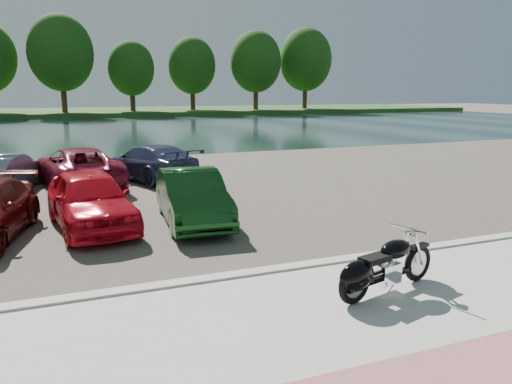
{
  "coord_description": "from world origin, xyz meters",
  "views": [
    {
      "loc": [
        -4.34,
        -6.25,
        3.47
      ],
      "look_at": [
        -0.04,
        4.49,
        1.1
      ],
      "focal_mm": 35.0,
      "sensor_mm": 36.0,
      "label": 1
    }
  ],
  "objects": [
    {
      "name": "river",
      "position": [
        0.0,
        40.0,
        0.0
      ],
      "size": [
        120.0,
        40.0,
        0.0
      ],
      "primitive_type": "cube",
      "color": "#182B2A",
      "rests_on": "ground"
    },
    {
      "name": "promenade",
      "position": [
        0.0,
        -1.0,
        0.05
      ],
      "size": [
        60.0,
        6.0,
        0.1
      ],
      "primitive_type": "cube",
      "color": "#ACA9A2",
      "rests_on": "ground"
    },
    {
      "name": "car_4",
      "position": [
        -3.67,
        6.63,
        0.78
      ],
      "size": [
        2.28,
        4.51,
        1.48
      ],
      "primitive_type": "imported",
      "rotation": [
        0.0,
        0.0,
        0.13
      ],
      "color": "red",
      "rests_on": "parking_lot"
    },
    {
      "name": "far_trees",
      "position": [
        4.36,
        65.79,
        7.49
      ],
      "size": [
        70.25,
        10.68,
        12.52
      ],
      "color": "#3B2515",
      "rests_on": "far_bank"
    },
    {
      "name": "far_bank",
      "position": [
        0.0,
        72.0,
        0.3
      ],
      "size": [
        120.0,
        24.0,
        0.6
      ],
      "primitive_type": "cube",
      "color": "#21491A",
      "rests_on": "ground"
    },
    {
      "name": "ground",
      "position": [
        0.0,
        0.0,
        0.0
      ],
      "size": [
        200.0,
        200.0,
        0.0
      ],
      "primitive_type": "plane",
      "color": "#595447",
      "rests_on": "ground"
    },
    {
      "name": "parking_lot",
      "position": [
        0.0,
        11.0,
        0.02
      ],
      "size": [
        60.0,
        18.0,
        0.04
      ],
      "primitive_type": "cube",
      "color": "#3C3830",
      "rests_on": "ground"
    },
    {
      "name": "car_10",
      "position": [
        -3.68,
        12.6,
        0.76
      ],
      "size": [
        3.15,
        5.47,
        1.44
      ],
      "primitive_type": "imported",
      "rotation": [
        0.0,
        0.0,
        3.3
      ],
      "color": "maroon",
      "rests_on": "parking_lot"
    },
    {
      "name": "kerb",
      "position": [
        0.0,
        2.0,
        0.07
      ],
      "size": [
        60.0,
        0.3,
        0.14
      ],
      "primitive_type": "cube",
      "color": "#ACA9A2",
      "rests_on": "ground"
    },
    {
      "name": "motorcycle",
      "position": [
        0.48,
        0.28,
        0.56
      ],
      "size": [
        2.28,
        0.95,
        1.05
      ],
      "rotation": [
        0.0,
        0.0,
        0.26
      ],
      "color": "black",
      "rests_on": "promenade"
    },
    {
      "name": "car_9",
      "position": [
        -6.05,
        12.76,
        0.69
      ],
      "size": [
        2.57,
        4.21,
        1.31
      ],
      "primitive_type": "imported",
      "rotation": [
        0.0,
        0.0,
        2.82
      ],
      "color": "slate",
      "rests_on": "parking_lot"
    },
    {
      "name": "car_11",
      "position": [
        -1.04,
        13.0,
        0.73
      ],
      "size": [
        3.55,
        5.17,
        1.39
      ],
      "primitive_type": "imported",
      "rotation": [
        0.0,
        0.0,
        3.51
      ],
      "color": "navy",
      "rests_on": "parking_lot"
    },
    {
      "name": "car_5",
      "position": [
        -1.16,
        6.18,
        0.73
      ],
      "size": [
        1.82,
        4.32,
        1.39
      ],
      "primitive_type": "imported",
      "rotation": [
        0.0,
        0.0,
        -0.08
      ],
      "color": "#114015",
      "rests_on": "parking_lot"
    }
  ]
}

